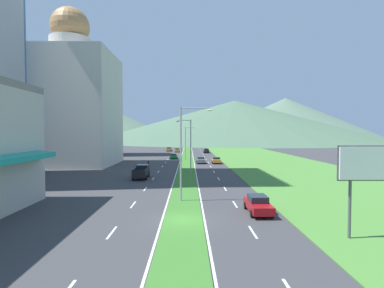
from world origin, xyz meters
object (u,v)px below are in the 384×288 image
at_px(car_4, 206,151).
at_px(motorcycle_rider, 148,166).
at_px(car_1, 174,156).
at_px(car_2, 169,149).
at_px(street_lamp_near, 184,147).
at_px(billboard_roadside, 378,168).
at_px(street_lamp_mid, 189,142).
at_px(pickup_truck_0, 141,172).
at_px(car_6, 177,150).
at_px(car_0, 216,160).
at_px(car_5, 258,204).
at_px(street_lamp_far, 187,141).
at_px(car_3, 201,160).

height_order(car_4, motorcycle_rider, motorcycle_rider).
bearing_deg(car_1, car_2, 5.69).
distance_m(car_1, car_2, 34.27).
height_order(street_lamp_near, billboard_roadside, street_lamp_near).
bearing_deg(street_lamp_mid, pickup_truck_0, -135.31).
bearing_deg(street_lamp_mid, car_6, 94.29).
height_order(street_lamp_near, car_6, street_lamp_near).
bearing_deg(car_6, car_0, -165.57).
xyz_separation_m(street_lamp_near, car_6, (-3.64, 79.59, -4.97)).
relative_size(car_2, car_5, 0.96).
height_order(street_lamp_far, car_6, street_lamp_far).
bearing_deg(pickup_truck_0, car_5, -146.92).
relative_size(street_lamp_near, street_lamp_mid, 1.04).
height_order(street_lamp_mid, car_0, street_lamp_mid).
bearing_deg(billboard_roadside, car_5, 133.78).
height_order(car_2, car_6, car_2).
xyz_separation_m(car_4, pickup_truck_0, (-13.63, -58.96, 0.20)).
height_order(street_lamp_mid, street_lamp_far, street_lamp_mid).
bearing_deg(car_1, street_lamp_near, -175.93).
distance_m(street_lamp_mid, car_1, 28.02).
distance_m(car_1, car_5, 56.67).
distance_m(street_lamp_near, car_3, 39.51).
bearing_deg(billboard_roadside, pickup_truck_0, 126.01).
distance_m(car_5, motorcycle_rider, 33.89).
distance_m(street_lamp_far, car_2, 38.71).
bearing_deg(car_5, car_6, -173.03).
bearing_deg(billboard_roadside, car_0, 97.18).
relative_size(street_lamp_far, car_2, 1.87).
height_order(car_2, car_3, car_2).
relative_size(street_lamp_near, car_3, 2.28).
bearing_deg(pickup_truck_0, car_6, -3.01).
bearing_deg(car_2, car_4, -125.91).
distance_m(street_lamp_near, street_lamp_far, 47.17).
bearing_deg(street_lamp_mid, car_5, -77.85).
xyz_separation_m(car_5, pickup_truck_0, (-13.66, 20.96, 0.20)).
xyz_separation_m(car_0, car_2, (-13.88, 46.21, 0.03)).
relative_size(car_1, car_4, 0.93).
distance_m(car_3, car_4, 36.19).
height_order(street_lamp_mid, car_2, street_lamp_mid).
distance_m(car_6, motorcycle_rider, 53.61).
bearing_deg(car_0, street_lamp_mid, -22.49).
relative_size(car_0, pickup_truck_0, 0.78).
bearing_deg(street_lamp_near, car_4, 84.94).
bearing_deg(motorcycle_rider, street_lamp_far, -18.84).
height_order(street_lamp_far, car_2, street_lamp_far).
height_order(billboard_roadside, car_3, billboard_roadside).
xyz_separation_m(street_lamp_near, car_3, (3.27, 39.06, -4.92)).
height_order(car_5, pickup_truck_0, pickup_truck_0).
distance_m(car_5, car_6, 85.03).
relative_size(billboard_roadside, car_2, 1.39).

